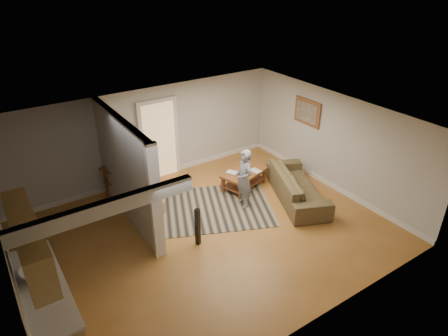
{
  "coord_description": "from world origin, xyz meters",
  "views": [
    {
      "loc": [
        -3.64,
        -6.08,
        5.35
      ],
      "look_at": [
        0.82,
        0.62,
        1.1
      ],
      "focal_mm": 32.0,
      "sensor_mm": 36.0,
      "label": 1
    }
  ],
  "objects": [
    {
      "name": "toddler",
      "position": [
        -0.27,
        2.32,
        0.0
      ],
      "size": [
        0.62,
        0.57,
        1.03
      ],
      "primitive_type": "imported",
      "rotation": [
        0.0,
        0.0,
        2.7
      ],
      "color": "#1E253E",
      "rests_on": "ground"
    },
    {
      "name": "room_shell",
      "position": [
        -1.07,
        0.43,
        1.46
      ],
      "size": [
        7.54,
        6.02,
        2.52
      ],
      "color": "beige",
      "rests_on": "ground"
    },
    {
      "name": "tv_console",
      "position": [
        -0.93,
        2.2,
        0.76
      ],
      "size": [
        0.99,
        1.42,
        1.15
      ],
      "rotation": [
        0.0,
        0.0,
        0.41
      ],
      "color": "brown",
      "rests_on": "ground"
    },
    {
      "name": "toy_basket",
      "position": [
        -0.6,
        1.41,
        0.18
      ],
      "size": [
        0.48,
        0.48,
        0.43
      ],
      "color": "#A07045",
      "rests_on": "ground"
    },
    {
      "name": "area_rug",
      "position": [
        0.61,
        0.77,
        0.01
      ],
      "size": [
        3.36,
        2.97,
        0.01
      ],
      "primitive_type": "cube",
      "rotation": [
        0.0,
        0.0,
        -0.41
      ],
      "color": "black",
      "rests_on": "ground"
    },
    {
      "name": "speaker_left",
      "position": [
        -0.38,
        -0.2,
        0.44
      ],
      "size": [
        0.11,
        0.11,
        0.87
      ],
      "primitive_type": "cube",
      "rotation": [
        0.0,
        0.0,
        0.4
      ],
      "color": "black",
      "rests_on": "ground"
    },
    {
      "name": "sofa",
      "position": [
        2.6,
        0.01,
        0.0
      ],
      "size": [
        1.81,
        2.56,
        0.7
      ],
      "primitive_type": "imported",
      "rotation": [
        0.0,
        0.0,
        1.16
      ],
      "color": "#403920",
      "rests_on": "ground"
    },
    {
      "name": "speaker_right",
      "position": [
        -0.95,
        2.2,
        0.49
      ],
      "size": [
        0.11,
        0.11,
        0.98
      ],
      "primitive_type": "cube",
      "rotation": [
        0.0,
        0.0,
        -0.12
      ],
      "color": "black",
      "rests_on": "ground"
    },
    {
      "name": "child",
      "position": [
        1.31,
        0.49,
        0.0
      ],
      "size": [
        0.41,
        0.57,
        1.46
      ],
      "primitive_type": "imported",
      "rotation": [
        0.0,
        0.0,
        -1.69
      ],
      "color": "gray",
      "rests_on": "ground"
    },
    {
      "name": "ground",
      "position": [
        0.0,
        0.0,
        0.0
      ],
      "size": [
        7.5,
        7.5,
        0.0
      ],
      "primitive_type": "plane",
      "color": "#8D5E23",
      "rests_on": "ground"
    },
    {
      "name": "coffee_table",
      "position": [
        1.82,
        1.18,
        0.36
      ],
      "size": [
        1.34,
        1.01,
        0.7
      ],
      "rotation": [
        0.0,
        0.0,
        0.3
      ],
      "color": "brown",
      "rests_on": "ground"
    }
  ]
}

